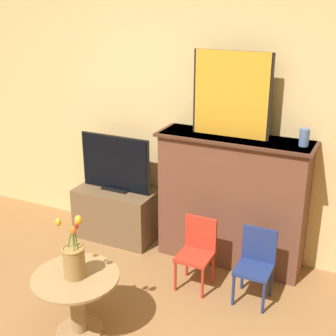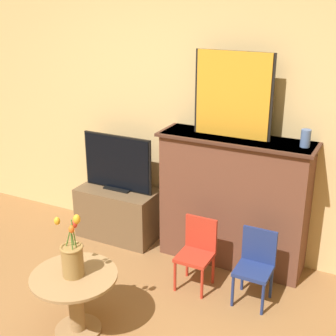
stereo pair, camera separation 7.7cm
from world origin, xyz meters
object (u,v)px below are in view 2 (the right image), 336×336
painting (233,95)px  vase_tulips (72,257)px  chair_red (197,249)px  chair_blue (256,263)px  tv_monitor (117,164)px

painting → vase_tulips: painting is taller
chair_red → chair_blue: size_ratio=1.00×
painting → vase_tulips: bearing=-113.2°
tv_monitor → vase_tulips: 1.44m
tv_monitor → vase_tulips: tv_monitor is taller
tv_monitor → painting: bearing=3.1°
painting → chair_red: 1.29m
chair_red → vase_tulips: size_ratio=1.28×
tv_monitor → chair_red: bearing=-22.7°
tv_monitor → chair_blue: bearing=-15.1°
chair_red → vase_tulips: bearing=-120.1°
tv_monitor → vase_tulips: size_ratio=1.58×
chair_blue → vase_tulips: 1.41m
chair_blue → vase_tulips: size_ratio=1.28×
painting → chair_blue: bearing=-48.5°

